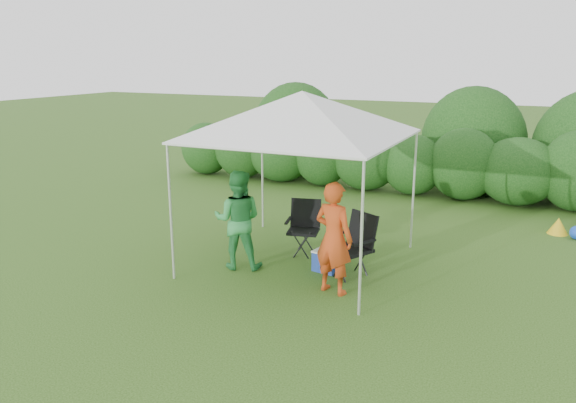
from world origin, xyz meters
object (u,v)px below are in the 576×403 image
at_px(chair_left, 304,223).
at_px(cooler, 326,261).
at_px(chair_right, 356,241).
at_px(man, 334,238).
at_px(canopy, 302,115).
at_px(woman, 238,220).

xyz_separation_m(chair_left, cooler, (0.68, -0.68, -0.36)).
height_order(chair_right, man, man).
xyz_separation_m(chair_left, man, (1.06, -1.40, 0.30)).
relative_size(canopy, chair_right, 3.11).
height_order(chair_right, cooler, chair_right).
height_order(canopy, cooler, canopy).
distance_m(chair_right, woman, 1.91).
bearing_deg(chair_right, canopy, -161.94).
bearing_deg(cooler, woman, -150.81).
height_order(man, cooler, man).
distance_m(man, cooler, 1.05).
bearing_deg(canopy, chair_right, -9.84).
distance_m(canopy, cooler, 2.36).
xyz_separation_m(chair_right, woman, (-1.83, -0.47, 0.24)).
distance_m(canopy, chair_right, 2.15).
relative_size(canopy, man, 1.87).
xyz_separation_m(canopy, cooler, (0.53, -0.21, -2.29)).
distance_m(canopy, woman, 1.96).
height_order(woman, cooler, woman).
height_order(canopy, man, canopy).
xyz_separation_m(man, woman, (-1.75, 0.29, -0.02)).
bearing_deg(cooler, canopy, 169.80).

